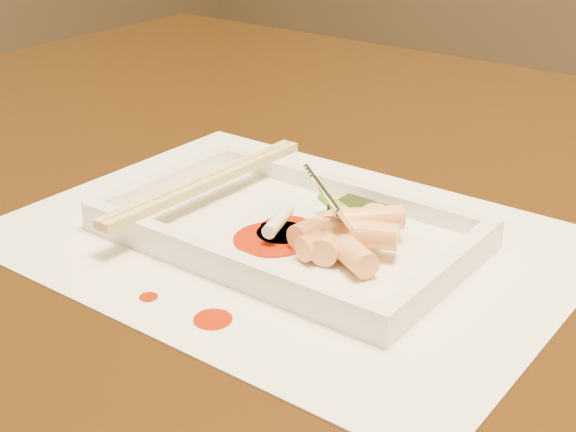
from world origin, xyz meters
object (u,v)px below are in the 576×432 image
Objects in this scene: plate_base at (288,233)px; chopstick_a at (203,180)px; placemat at (288,239)px; fork at (390,145)px; table at (414,301)px.

chopstick_a is at bearing 180.00° from plate_base.
fork is at bearing 14.42° from placemat.
plate_base reaches higher than placemat.
table is 3.50× the size of placemat.
plate_base is at bearing 0.00° from chopstick_a.
table is at bearing 47.73° from chopstick_a.
table is 0.17m from placemat.
placemat is 0.00m from plate_base.
plate_base is at bearing -165.58° from fork.
placemat is 1.54× the size of plate_base.
plate_base is 0.11m from fork.
placemat is 0.09m from chopstick_a.
table is 5.38× the size of plate_base.
chopstick_a is (-0.08, 0.00, 0.03)m from placemat.
plate_base reaches higher than table.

